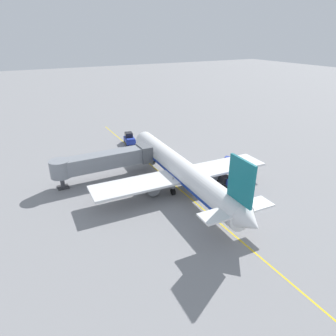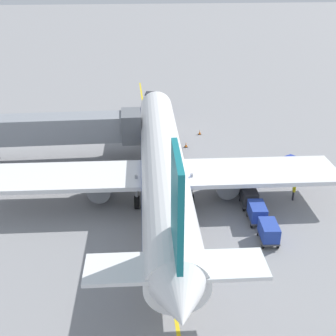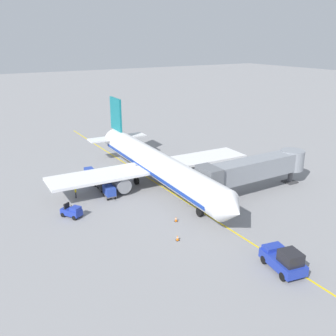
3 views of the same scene
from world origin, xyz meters
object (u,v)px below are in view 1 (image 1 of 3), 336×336
object	(u,v)px
baggage_cart_second_in_train	(223,179)
safety_cone_nose_left	(169,151)
jet_bridge	(103,161)
baggage_cart_front	(215,172)
parked_airliner	(181,170)
baggage_tug_lead	(230,161)
safety_cone_nose_right	(168,159)
baggage_cart_tail_end	(244,192)
ground_crew_wing_walker	(240,172)
baggage_cart_third_in_train	(233,185)
pushback_tractor	(130,139)

from	to	relation	value
baggage_cart_second_in_train	safety_cone_nose_left	world-z (taller)	baggage_cart_second_in_train
jet_bridge	baggage_cart_front	xyz separation A→B (m)	(17.75, -8.48, -2.51)
parked_airliner	safety_cone_nose_left	world-z (taller)	parked_airliner
jet_bridge	baggage_tug_lead	distance (m)	24.58
baggage_cart_second_in_train	safety_cone_nose_right	world-z (taller)	baggage_cart_second_in_train
baggage_cart_tail_end	safety_cone_nose_left	size ratio (longest dim) A/B	4.99
jet_bridge	ground_crew_wing_walker	size ratio (longest dim) A/B	10.44
baggage_cart_second_in_train	safety_cone_nose_right	size ratio (longest dim) A/B	4.99
baggage_cart_third_in_train	safety_cone_nose_left	bearing A→B (deg)	93.84
pushback_tractor	safety_cone_nose_right	xyz separation A→B (m)	(3.16, -13.36, -0.81)
parked_airliner	baggage_cart_tail_end	world-z (taller)	parked_airliner
jet_bridge	parked_airliner	bearing A→B (deg)	-41.61
jet_bridge	baggage_cart_second_in_train	distance (m)	20.98
pushback_tractor	baggage_cart_second_in_train	bearing A→B (deg)	-75.93
baggage_cart_tail_end	ground_crew_wing_walker	size ratio (longest dim) A/B	1.74
baggage_cart_front	ground_crew_wing_walker	world-z (taller)	ground_crew_wing_walker
ground_crew_wing_walker	baggage_cart_tail_end	bearing A→B (deg)	-124.93
baggage_cart_tail_end	safety_cone_nose_right	bearing A→B (deg)	100.92
parked_airliner	baggage_cart_second_in_train	world-z (taller)	parked_airliner
baggage_cart_second_in_train	ground_crew_wing_walker	world-z (taller)	ground_crew_wing_walker
safety_cone_nose_left	pushback_tractor	bearing A→B (deg)	119.19
jet_bridge	baggage_cart_tail_end	distance (m)	24.28
parked_airliner	baggage_cart_second_in_train	size ratio (longest dim) A/B	12.68
baggage_cart_tail_end	pushback_tractor	bearing A→B (deg)	101.93
baggage_cart_third_in_train	safety_cone_nose_left	size ratio (longest dim) A/B	4.99
baggage_cart_second_in_train	safety_cone_nose_left	bearing A→B (deg)	94.50
baggage_cart_third_in_train	baggage_cart_tail_end	bearing A→B (deg)	-88.23
baggage_tug_lead	safety_cone_nose_left	xyz separation A→B (m)	(-7.76, 11.13, -0.42)
baggage_tug_lead	baggage_cart_second_in_train	xyz separation A→B (m)	(-6.40, -6.05, 0.24)
ground_crew_wing_walker	safety_cone_nose_right	world-z (taller)	ground_crew_wing_walker
baggage_tug_lead	baggage_cart_third_in_train	distance (m)	10.73
ground_crew_wing_walker	safety_cone_nose_left	distance (m)	17.42
pushback_tractor	baggage_tug_lead	xyz separation A→B (m)	(13.11, -20.71, -0.39)
safety_cone_nose_right	baggage_cart_front	bearing A→B (deg)	-69.75
pushback_tractor	baggage_cart_front	xyz separation A→B (m)	(7.03, -23.84, -0.15)
baggage_cart_front	baggage_cart_tail_end	size ratio (longest dim) A/B	1.00
pushback_tractor	safety_cone_nose_left	size ratio (longest dim) A/B	8.00
ground_crew_wing_walker	safety_cone_nose_right	xyz separation A→B (m)	(-7.74, 12.72, -0.66)
baggage_cart_second_in_train	baggage_cart_tail_end	world-z (taller)	same
baggage_cart_second_in_train	safety_cone_nose_left	distance (m)	17.25
baggage_cart_third_in_train	safety_cone_nose_right	xyz separation A→B (m)	(-3.52, 15.94, -0.66)
baggage_cart_second_in_train	safety_cone_nose_right	distance (m)	13.88
parked_airliner	baggage_cart_second_in_train	distance (m)	7.81
jet_bridge	safety_cone_nose_right	xyz separation A→B (m)	(13.88, 2.00, -3.17)
jet_bridge	baggage_cart_second_in_train	bearing A→B (deg)	-33.19
pushback_tractor	safety_cone_nose_left	xyz separation A→B (m)	(5.35, -9.58, -0.81)
jet_bridge	safety_cone_nose_left	size ratio (longest dim) A/B	29.91
jet_bridge	baggage_cart_tail_end	world-z (taller)	jet_bridge
parked_airliner	safety_cone_nose_left	bearing A→B (deg)	68.82
baggage_cart_tail_end	baggage_tug_lead	bearing A→B (deg)	60.69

